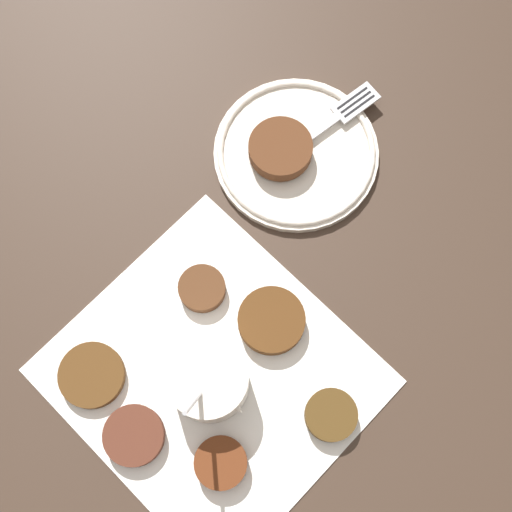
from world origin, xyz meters
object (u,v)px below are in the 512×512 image
object	(u,v)px
sauce_bowl	(209,381)
fork	(336,117)
serving_plate	(296,153)
fritter_on_plate	(280,149)

from	to	relation	value
sauce_bowl	fork	size ratio (longest dim) A/B	0.79
sauce_bowl	serving_plate	size ratio (longest dim) A/B	0.62
serving_plate	fritter_on_plate	bearing A→B (deg)	-126.65
fritter_on_plate	fork	distance (m)	0.09
sauce_bowl	fritter_on_plate	size ratio (longest dim) A/B	1.63
sauce_bowl	fritter_on_plate	xyz separation A→B (m)	(-0.14, 0.27, -0.01)
serving_plate	sauce_bowl	bearing A→B (deg)	-65.38
serving_plate	fork	distance (m)	0.07
serving_plate	fork	bearing A→B (deg)	85.50
sauce_bowl	fritter_on_plate	bearing A→B (deg)	118.12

